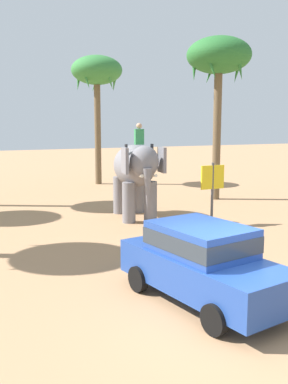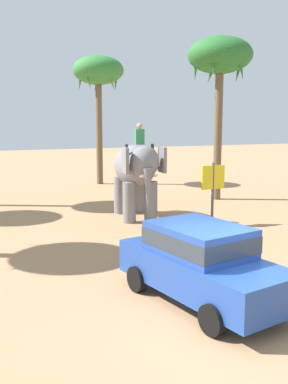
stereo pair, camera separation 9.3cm
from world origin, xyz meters
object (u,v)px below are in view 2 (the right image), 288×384
object	(u,v)px
car_sedan_foreground	(201,260)
palm_tree_near_hut	(220,60)
elephant_with_mahout	(136,170)
signboard_yellow	(213,181)
palm_tree_behind_elephant	(98,74)

from	to	relation	value
car_sedan_foreground	palm_tree_near_hut	world-z (taller)	palm_tree_near_hut
car_sedan_foreground	elephant_with_mahout	distance (m)	8.68
car_sedan_foreground	signboard_yellow	bearing A→B (deg)	53.72
palm_tree_near_hut	palm_tree_behind_elephant	bearing A→B (deg)	113.00
palm_tree_near_hut	signboard_yellow	size ratio (longest dim) A/B	3.38
car_sedan_foreground	palm_tree_behind_elephant	xyz separation A→B (m)	(4.46, 18.89, 6.03)
elephant_with_mahout	signboard_yellow	xyz separation A→B (m)	(2.14, -2.35, -0.30)
palm_tree_behind_elephant	signboard_yellow	distance (m)	13.95
car_sedan_foreground	palm_tree_near_hut	size ratio (longest dim) A/B	0.53
palm_tree_near_hut	signboard_yellow	world-z (taller)	palm_tree_near_hut
car_sedan_foreground	palm_tree_behind_elephant	world-z (taller)	palm_tree_behind_elephant
palm_tree_near_hut	car_sedan_foreground	bearing A→B (deg)	-126.36
palm_tree_behind_elephant	signboard_yellow	world-z (taller)	palm_tree_behind_elephant
elephant_with_mahout	palm_tree_behind_elephant	bearing A→B (deg)	78.19
car_sedan_foreground	elephant_with_mahout	xyz separation A→B (m)	(2.25, 8.32, 1.06)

